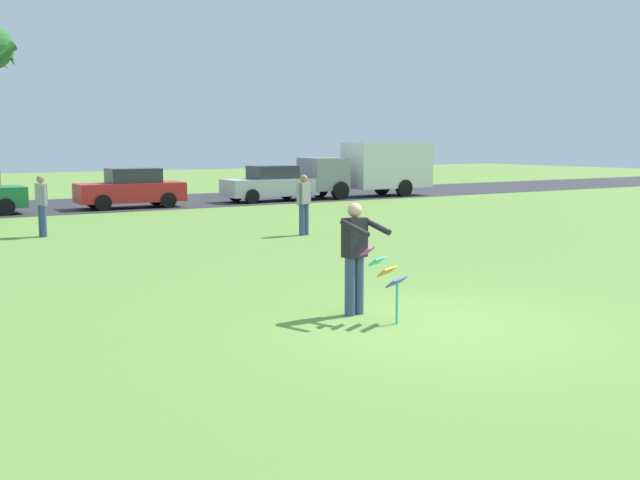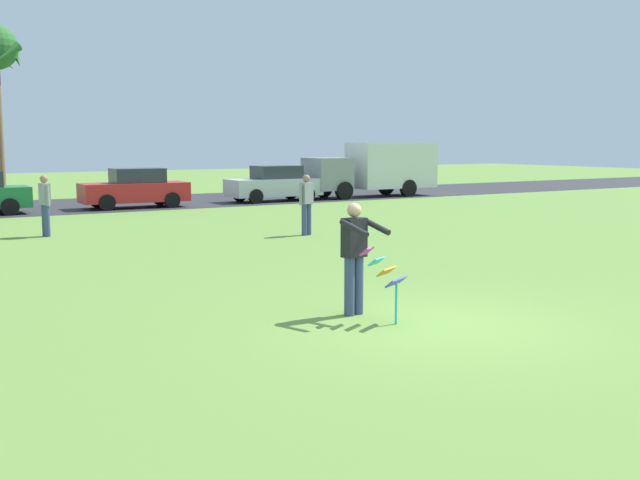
% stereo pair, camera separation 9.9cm
% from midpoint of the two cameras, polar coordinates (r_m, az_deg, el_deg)
% --- Properties ---
extents(ground_plane, '(120.00, 120.00, 0.00)m').
position_cam_midpoint_polar(ground_plane, '(11.06, 9.31, -6.38)').
color(ground_plane, olive).
extents(road_strip, '(120.00, 8.00, 0.01)m').
position_cam_midpoint_polar(road_strip, '(32.69, -18.85, 2.51)').
color(road_strip, '#2D2D33').
rests_on(road_strip, ground).
extents(person_kite_flyer, '(0.60, 0.70, 1.73)m').
position_cam_midpoint_polar(person_kite_flyer, '(11.30, 2.96, -1.08)').
color(person_kite_flyer, '#384772').
rests_on(person_kite_flyer, ground).
extents(kite_held, '(0.62, 0.73, 1.10)m').
position_cam_midpoint_polar(kite_held, '(10.88, 5.37, -2.60)').
color(kite_held, '#D83399').
rests_on(kite_held, ground).
extents(parked_car_red, '(4.25, 1.94, 1.60)m').
position_cam_midpoint_polar(parked_car_red, '(30.88, -13.96, 3.85)').
color(parked_car_red, red).
rests_on(parked_car_red, ground).
extents(parked_car_silver, '(4.21, 1.85, 1.60)m').
position_cam_midpoint_polar(parked_car_silver, '(33.34, -3.45, 4.31)').
color(parked_car_silver, silver).
rests_on(parked_car_silver, ground).
extents(parked_truck_grey_van, '(6.72, 2.17, 2.62)m').
position_cam_midpoint_polar(parked_truck_grey_van, '(36.32, 4.54, 5.57)').
color(parked_truck_grey_van, gray).
rests_on(parked_truck_grey_van, ground).
extents(person_walker_near, '(0.27, 0.56, 1.73)m').
position_cam_midpoint_polar(person_walker_near, '(22.19, -20.28, 2.65)').
color(person_walker_near, '#384772').
rests_on(person_walker_near, ground).
extents(person_walker_far, '(0.55, 0.32, 1.73)m').
position_cam_midpoint_polar(person_walker_far, '(21.12, -0.92, 2.89)').
color(person_walker_far, '#384772').
rests_on(person_walker_far, ground).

